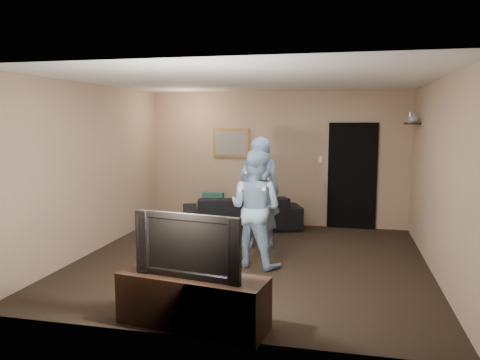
% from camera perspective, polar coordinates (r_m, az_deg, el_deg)
% --- Properties ---
extents(ground, '(5.00, 5.00, 0.00)m').
position_cam_1_polar(ground, '(6.96, 1.30, -9.80)').
color(ground, black).
rests_on(ground, ground).
extents(ceiling, '(5.00, 5.00, 0.04)m').
position_cam_1_polar(ceiling, '(6.67, 1.37, 12.07)').
color(ceiling, silver).
rests_on(ceiling, wall_back).
extents(wall_back, '(5.00, 0.04, 2.60)m').
position_cam_1_polar(wall_back, '(9.14, 4.44, 2.61)').
color(wall_back, tan).
rests_on(wall_back, ground).
extents(wall_front, '(5.00, 0.04, 2.60)m').
position_cam_1_polar(wall_front, '(4.29, -5.28, -2.76)').
color(wall_front, tan).
rests_on(wall_front, ground).
extents(wall_left, '(0.04, 5.00, 2.60)m').
position_cam_1_polar(wall_left, '(7.59, -17.51, 1.32)').
color(wall_left, tan).
rests_on(wall_left, ground).
extents(wall_right, '(0.04, 5.00, 2.60)m').
position_cam_1_polar(wall_right, '(6.67, 22.90, 0.30)').
color(wall_right, tan).
rests_on(wall_right, ground).
extents(sofa, '(2.35, 1.56, 0.64)m').
position_cam_1_polar(sofa, '(8.84, 0.21, -3.95)').
color(sofa, black).
rests_on(sofa, ground).
extents(throw_pillow, '(0.40, 0.13, 0.40)m').
position_cam_1_polar(throw_pillow, '(8.95, -3.30, -2.78)').
color(throw_pillow, '#18493D').
rests_on(throw_pillow, sofa).
extents(painting_frame, '(0.72, 0.05, 0.57)m').
position_cam_1_polar(painting_frame, '(9.27, -1.10, 4.55)').
color(painting_frame, olive).
rests_on(painting_frame, wall_back).
extents(painting_canvas, '(0.62, 0.01, 0.47)m').
position_cam_1_polar(painting_canvas, '(9.24, -1.14, 4.55)').
color(painting_canvas, slate).
rests_on(painting_canvas, painting_frame).
extents(doorway, '(0.90, 0.06, 2.00)m').
position_cam_1_polar(doorway, '(9.05, 13.51, 0.47)').
color(doorway, black).
rests_on(doorway, ground).
extents(light_switch, '(0.08, 0.02, 0.12)m').
position_cam_1_polar(light_switch, '(9.04, 9.76, 2.47)').
color(light_switch, silver).
rests_on(light_switch, wall_back).
extents(wall_shelf, '(0.20, 0.60, 0.03)m').
position_cam_1_polar(wall_shelf, '(8.39, 20.25, 6.48)').
color(wall_shelf, black).
rests_on(wall_shelf, wall_right).
extents(shelf_vase, '(0.18, 0.18, 0.16)m').
position_cam_1_polar(shelf_vase, '(8.23, 20.42, 7.14)').
color(shelf_vase, '#A9A9AE').
rests_on(shelf_vase, wall_shelf).
extents(shelf_figurine, '(0.06, 0.06, 0.18)m').
position_cam_1_polar(shelf_figurine, '(8.63, 20.06, 7.20)').
color(shelf_figurine, '#B5B5B9').
rests_on(shelf_figurine, wall_shelf).
extents(tv_console, '(1.57, 0.71, 0.54)m').
position_cam_1_polar(tv_console, '(4.85, -5.77, -14.49)').
color(tv_console, black).
rests_on(tv_console, ground).
extents(television, '(1.13, 0.32, 0.64)m').
position_cam_1_polar(television, '(4.66, -5.86, -7.73)').
color(television, black).
rests_on(television, tv_console).
extents(wii_player_left, '(0.72, 0.56, 1.79)m').
position_cam_1_polar(wii_player_left, '(7.49, 2.41, -1.55)').
color(wii_player_left, '#7896D0').
rests_on(wii_player_left, ground).
extents(wii_player_right, '(0.96, 0.85, 1.64)m').
position_cam_1_polar(wii_player_right, '(6.56, 1.89, -3.47)').
color(wii_player_right, '#9CC7E3').
rests_on(wii_player_right, ground).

